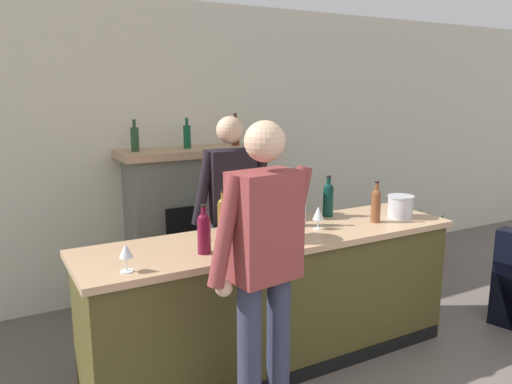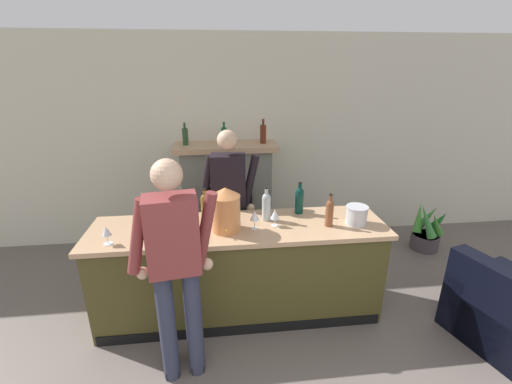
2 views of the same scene
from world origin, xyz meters
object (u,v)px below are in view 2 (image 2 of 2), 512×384
wine_bottle_chardonnay_pale (170,222)px  wine_glass_front_left (106,232)px  wine_bottle_rose_blush (266,205)px  person_bartender (229,202)px  wine_glass_back_row (255,216)px  wine_glass_mid_counter (184,212)px  armchair_black (502,314)px  fireplace_stone (227,195)px  potted_plant_corner (427,231)px  person_customer (175,267)px  copper_dispenser (226,209)px  wine_bottle_merlot_tall (205,205)px  wine_bottle_riesling_slim (299,199)px  wine_bottle_burgundy_dark (330,212)px  ice_bucket_steel (357,215)px  wine_glass_front_right (275,215)px

wine_bottle_chardonnay_pale → wine_glass_front_left: 0.51m
wine_glass_front_left → wine_bottle_rose_blush: bearing=13.3°
person_bartender → wine_glass_back_row: size_ratio=9.88×
wine_glass_mid_counter → wine_bottle_chardonnay_pale: bearing=-111.8°
armchair_black → wine_glass_mid_counter: 3.00m
fireplace_stone → potted_plant_corner: (2.65, -0.47, -0.45)m
person_bartender → wine_glass_front_left: person_bartender is taller
wine_bottle_rose_blush → wine_glass_back_row: wine_bottle_rose_blush is taller
fireplace_stone → wine_glass_front_left: fireplace_stone is taller
person_customer → fireplace_stone: bearing=78.5°
person_bartender → fireplace_stone: bearing=89.8°
copper_dispenser → wine_bottle_merlot_tall: bearing=124.9°
wine_bottle_riesling_slim → wine_glass_mid_counter: (-1.12, -0.13, -0.03)m
fireplace_stone → wine_bottle_riesling_slim: 1.45m
armchair_black → potted_plant_corner: (0.29, 1.63, -0.00)m
person_customer → wine_bottle_chardonnay_pale: bearing=100.0°
wine_bottle_merlot_tall → wine_glass_front_left: wine_bottle_merlot_tall is taller
copper_dispenser → wine_bottle_merlot_tall: 0.34m
wine_bottle_burgundy_dark → wine_bottle_rose_blush: size_ratio=0.95×
potted_plant_corner → wine_bottle_burgundy_dark: wine_bottle_burgundy_dark is taller
fireplace_stone → wine_glass_mid_counter: size_ratio=10.51×
person_bartender → ice_bucket_steel: bearing=-29.1°
wine_bottle_riesling_slim → wine_glass_mid_counter: wine_bottle_riesling_slim is taller
armchair_black → person_customer: 2.89m
armchair_black → wine_bottle_chardonnay_pale: 3.05m
person_customer → wine_bottle_riesling_slim: (1.12, 0.92, 0.11)m
ice_bucket_steel → wine_glass_front_right: 0.76m
wine_bottle_rose_blush → wine_glass_mid_counter: (-0.77, -0.00, -0.03)m
wine_glass_front_left → potted_plant_corner: bearing=18.0°
armchair_black → wine_glass_mid_counter: size_ratio=5.82×
wine_bottle_merlot_tall → wine_glass_front_right: (0.64, -0.24, -0.03)m
person_bartender → wine_glass_back_row: (0.21, -0.65, 0.12)m
ice_bucket_steel → potted_plant_corner: bearing=35.2°
person_bartender → wine_glass_front_right: bearing=-56.6°
wine_bottle_burgundy_dark → wine_glass_mid_counter: (-1.33, 0.19, -0.02)m
potted_plant_corner → wine_glass_front_right: 2.60m
wine_glass_back_row → fireplace_stone: bearing=97.6°
person_bartender → wine_bottle_merlot_tall: person_bartender is taller
person_bartender → wine_glass_front_left: (-1.03, -0.79, 0.10)m
person_customer → wine_bottle_merlot_tall: 0.92m
ice_bucket_steel → person_customer: bearing=-158.8°
person_bartender → wine_bottle_merlot_tall: 0.46m
wine_bottle_merlot_tall → person_bartender: bearing=56.9°
copper_dispenser → wine_bottle_merlot_tall: size_ratio=1.33×
fireplace_stone → wine_bottle_merlot_tall: 1.33m
potted_plant_corner → wine_bottle_rose_blush: 2.61m
person_bartender → wine_bottle_rose_blush: (0.34, -0.47, 0.14)m
wine_bottle_chardonnay_pale → wine_bottle_rose_blush: bearing=15.4°
fireplace_stone → potted_plant_corner: fireplace_stone is taller
fireplace_stone → wine_glass_back_row: fireplace_stone is taller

